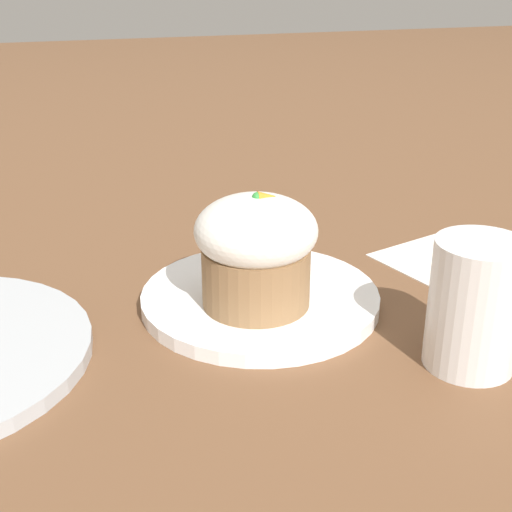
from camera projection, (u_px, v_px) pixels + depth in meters
name	position (u px, v px, depth m)	size (l,w,h in m)	color
ground_plane	(260.00, 305.00, 0.64)	(4.00, 4.00, 0.00)	brown
dessert_plate	(260.00, 298.00, 0.64)	(0.21, 0.21, 0.01)	white
carrot_cake	(256.00, 249.00, 0.60)	(0.10, 0.10, 0.10)	olive
spoon	(239.00, 288.00, 0.64)	(0.04, 0.12, 0.01)	#B7B7BC
coffee_cup	(477.00, 305.00, 0.53)	(0.10, 0.07, 0.10)	white
paper_napkin	(448.00, 258.00, 0.73)	(0.16, 0.14, 0.00)	white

